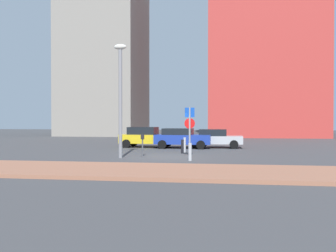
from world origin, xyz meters
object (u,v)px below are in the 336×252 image
(parked_car_blue, at_px, (182,138))
(traffic_bollard_far, at_px, (185,145))
(parked_car_silver, at_px, (214,138))
(traffic_bollard_mid, at_px, (190,152))
(street_lamp, at_px, (120,90))
(parking_meter, at_px, (142,142))
(parking_sign_post, at_px, (190,126))
(traffic_bollard_near, at_px, (182,146))
(parked_car_yellow, at_px, (146,137))

(parked_car_blue, relative_size, traffic_bollard_far, 4.34)
(parked_car_blue, height_order, parked_car_silver, parked_car_blue)
(traffic_bollard_mid, bearing_deg, street_lamp, 168.01)
(parking_meter, height_order, traffic_bollard_mid, parking_meter)
(parked_car_silver, distance_m, traffic_bollard_far, 4.70)
(parking_meter, bearing_deg, traffic_bollard_mid, -32.16)
(parking_sign_post, bearing_deg, parked_car_blue, 100.18)
(parked_car_blue, height_order, parking_meter, parked_car_blue)
(parking_sign_post, xyz_separation_m, traffic_bollard_near, (-0.67, 2.23, -1.35))
(traffic_bollard_mid, height_order, traffic_bollard_far, traffic_bollard_far)
(parking_sign_post, relative_size, traffic_bollard_far, 2.92)
(parking_sign_post, bearing_deg, parking_meter, -177.38)
(street_lamp, xyz_separation_m, traffic_bollard_far, (3.16, 4.11, -3.28))
(parked_car_blue, xyz_separation_m, traffic_bollard_far, (0.60, -3.68, -0.30))
(parking_sign_post, distance_m, parking_meter, 2.89)
(parked_car_yellow, distance_m, street_lamp, 8.75)
(parked_car_blue, xyz_separation_m, parking_sign_post, (1.20, -6.66, 1.00))
(parking_meter, bearing_deg, parked_car_silver, 62.19)
(parking_meter, relative_size, traffic_bollard_mid, 1.39)
(parked_car_blue, distance_m, traffic_bollard_near, 4.48)
(traffic_bollard_far, bearing_deg, traffic_bollard_mid, -80.80)
(parked_car_silver, bearing_deg, traffic_bollard_mid, -96.15)
(parked_car_yellow, height_order, traffic_bollard_far, parked_car_yellow)
(parked_car_blue, xyz_separation_m, traffic_bollard_near, (0.53, -4.43, -0.35))
(parked_car_yellow, xyz_separation_m, parked_car_blue, (2.84, -0.45, -0.03))
(traffic_bollard_near, xyz_separation_m, traffic_bollard_mid, (0.87, -4.19, 0.02))
(parking_meter, distance_m, traffic_bollard_far, 3.78)
(parking_sign_post, bearing_deg, traffic_bollard_far, 101.38)
(traffic_bollard_near, bearing_deg, parked_car_silver, 69.86)
(parked_car_silver, relative_size, street_lamp, 0.66)
(street_lamp, bearing_deg, parking_sign_post, 16.66)
(parked_car_yellow, relative_size, parking_meter, 3.31)
(parked_car_blue, relative_size, traffic_bollard_near, 4.83)
(parked_car_silver, distance_m, parking_sign_post, 7.49)
(parking_meter, relative_size, street_lamp, 0.20)
(parked_car_yellow, bearing_deg, traffic_bollard_mid, -64.99)
(parked_car_yellow, relative_size, traffic_bollard_far, 4.35)
(traffic_bollard_far, bearing_deg, parked_car_yellow, 129.73)
(parked_car_silver, distance_m, traffic_bollard_near, 5.43)
(parked_car_silver, bearing_deg, parked_car_yellow, -177.74)
(parked_car_yellow, distance_m, parked_car_silver, 5.24)
(parking_sign_post, height_order, traffic_bollard_far, parking_sign_post)
(parked_car_silver, height_order, traffic_bollard_near, parked_car_silver)
(parking_sign_post, xyz_separation_m, traffic_bollard_far, (-0.60, 2.98, -1.30))
(parked_car_blue, height_order, street_lamp, street_lamp)
(parking_meter, xyz_separation_m, street_lamp, (-1.03, -1.00, 2.93))
(parking_meter, bearing_deg, street_lamp, -135.91)
(traffic_bollard_far, bearing_deg, traffic_bollard_near, -94.97)
(parked_car_yellow, relative_size, traffic_bollard_mid, 4.62)
(street_lamp, bearing_deg, traffic_bollard_near, 47.33)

